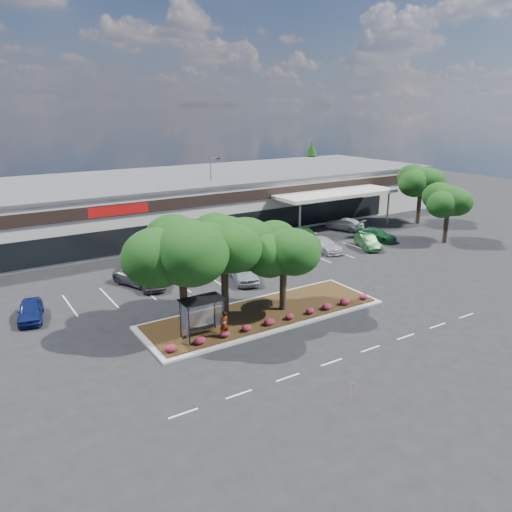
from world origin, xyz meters
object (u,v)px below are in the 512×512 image
survey_stake (352,389)px  car_0 (30,311)px  light_pole (212,200)px  car_1 (149,277)px

survey_stake → car_0: bearing=121.8°
light_pole → car_1: bearing=-133.7°
car_1 → survey_stake: bearing=-75.8°
survey_stake → car_0: size_ratio=0.24×
car_0 → car_1: car_1 is taller
car_0 → car_1: size_ratio=0.85×
light_pole → car_0: size_ratio=2.22×
survey_stake → car_1: bearing=97.0°
survey_stake → car_0: car_0 is taller
light_pole → car_1: light_pole is taller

